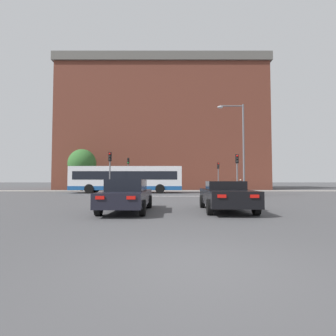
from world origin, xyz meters
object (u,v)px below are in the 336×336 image
at_px(traffic_light_near_left, 109,166).
at_px(traffic_light_far_right, 218,172).
at_px(pedestrian_waiting, 240,184).
at_px(car_saloon_left, 127,195).
at_px(street_lamp_junction, 239,140).
at_px(traffic_light_far_left, 128,169).
at_px(car_roadster_right, 225,196).
at_px(bus_crossing_lead, 126,179).
at_px(traffic_light_near_right, 237,168).

height_order(traffic_light_near_left, traffic_light_far_right, traffic_light_near_left).
bearing_deg(pedestrian_waiting, car_saloon_left, -85.56).
relative_size(traffic_light_far_right, street_lamp_junction, 0.46).
distance_m(traffic_light_far_left, street_lamp_junction, 16.56).
relative_size(car_saloon_left, street_lamp_junction, 0.60).
xyz_separation_m(car_saloon_left, traffic_light_near_left, (-3.39, 11.70, 1.92)).
height_order(car_saloon_left, car_roadster_right, car_saloon_left).
relative_size(traffic_light_near_left, street_lamp_junction, 0.48).
bearing_deg(bus_crossing_lead, traffic_light_near_right, -116.42).
distance_m(car_saloon_left, car_roadster_right, 4.45).
xyz_separation_m(traffic_light_near_right, traffic_light_far_left, (-11.58, 10.71, 0.39)).
relative_size(traffic_light_near_right, traffic_light_far_right, 1.01).
relative_size(car_roadster_right, traffic_light_near_right, 1.25).
relative_size(traffic_light_near_left, pedestrian_waiting, 2.50).
height_order(bus_crossing_lead, traffic_light_far_left, traffic_light_far_left).
bearing_deg(car_saloon_left, street_lamp_junction, 55.01).
xyz_separation_m(bus_crossing_lead, traffic_light_near_left, (-0.56, -5.88, 1.08)).
bearing_deg(traffic_light_near_right, car_saloon_left, -123.84).
distance_m(bus_crossing_lead, traffic_light_near_right, 12.28).
bearing_deg(traffic_light_near_left, car_saloon_left, -73.82).
height_order(bus_crossing_lead, street_lamp_junction, street_lamp_junction).
relative_size(bus_crossing_lead, traffic_light_far_right, 3.27).
xyz_separation_m(car_roadster_right, traffic_light_far_right, (3.97, 22.34, 1.85)).
bearing_deg(pedestrian_waiting, car_roadster_right, -76.10).
relative_size(car_roadster_right, traffic_light_far_left, 1.07).
xyz_separation_m(bus_crossing_lead, pedestrian_waiting, (14.21, 5.21, -0.67)).
relative_size(bus_crossing_lead, traffic_light_near_left, 3.13).
relative_size(car_saloon_left, pedestrian_waiting, 3.08).
height_order(car_roadster_right, pedestrian_waiting, pedestrian_waiting).
distance_m(traffic_light_near_right, street_lamp_junction, 2.56).
bearing_deg(street_lamp_junction, traffic_light_far_left, 134.58).
relative_size(car_saloon_left, car_roadster_right, 1.02).
bearing_deg(bus_crossing_lead, traffic_light_near_left, 174.52).
bearing_deg(bus_crossing_lead, car_roadster_right, -157.29).
bearing_deg(traffic_light_near_left, bus_crossing_lead, 84.52).
height_order(car_saloon_left, traffic_light_far_left, traffic_light_far_left).
bearing_deg(traffic_light_far_right, car_roadster_right, -100.08).
height_order(car_roadster_right, traffic_light_near_left, traffic_light_near_left).
bearing_deg(traffic_light_near_left, pedestrian_waiting, 36.91).
bearing_deg(bus_crossing_lead, traffic_light_far_right, -66.17).
height_order(bus_crossing_lead, traffic_light_near_left, traffic_light_near_left).
bearing_deg(traffic_light_near_right, traffic_light_near_left, -177.82).
xyz_separation_m(car_saloon_left, traffic_light_far_right, (8.42, 22.55, 1.81)).
bearing_deg(traffic_light_far_right, street_lamp_junction, -91.64).
distance_m(bus_crossing_lead, traffic_light_far_left, 5.48).
height_order(street_lamp_junction, pedestrian_waiting, street_lamp_junction).
bearing_deg(traffic_light_far_right, car_saloon_left, -110.47).
xyz_separation_m(bus_crossing_lead, traffic_light_far_left, (-0.62, 5.27, 1.37)).
xyz_separation_m(traffic_light_near_left, pedestrian_waiting, (14.77, 11.10, -1.74)).
height_order(car_roadster_right, traffic_light_near_right, traffic_light_near_right).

